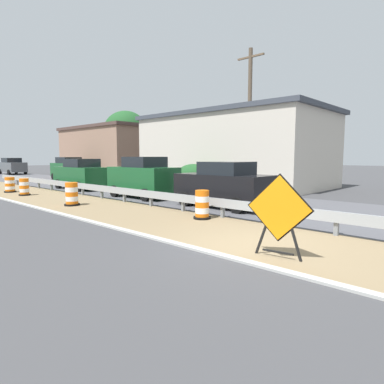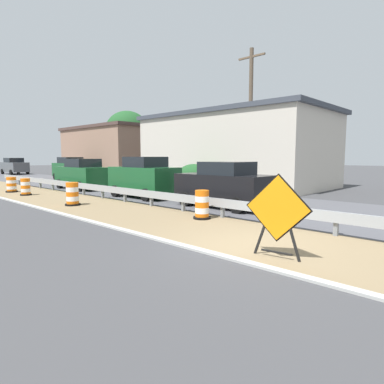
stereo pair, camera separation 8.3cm
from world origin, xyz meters
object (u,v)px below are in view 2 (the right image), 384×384
object	(u,v)px
traffic_barrel_nearest	(202,206)
car_lead_far_lane	(224,184)
traffic_barrel_far	(11,185)
car_lead_near_lane	(144,177)
car_trailing_near_lane	(14,166)
car_mid_far_lane	(71,169)
car_trailing_far_lane	(82,174)
traffic_barrel_mid	(26,188)
traffic_barrel_close	(72,195)
utility_pole_near	(250,119)
warning_sign_diamond	(277,212)

from	to	relation	value
traffic_barrel_nearest	car_lead_far_lane	bearing A→B (deg)	21.91
traffic_barrel_far	car_lead_near_lane	xyz separation A→B (m)	(4.08, -8.14, 0.68)
traffic_barrel_nearest	car_trailing_near_lane	distance (m)	37.34
traffic_barrel_nearest	car_lead_near_lane	world-z (taller)	car_lead_near_lane
car_lead_far_lane	traffic_barrel_nearest	bearing A→B (deg)	111.72
car_lead_near_lane	car_mid_far_lane	distance (m)	16.00
car_trailing_far_lane	traffic_barrel_mid	bearing A→B (deg)	104.28
car_mid_far_lane	car_trailing_near_lane	bearing A→B (deg)	-179.70
traffic_barrel_far	traffic_barrel_nearest	bearing A→B (deg)	-83.74
traffic_barrel_close	utility_pole_near	distance (m)	11.18
car_mid_far_lane	utility_pole_near	distance (m)	18.99
car_lead_near_lane	utility_pole_near	distance (m)	7.39
warning_sign_diamond	traffic_barrel_close	world-z (taller)	warning_sign_diamond
car_lead_far_lane	utility_pole_near	xyz separation A→B (m)	(5.61, 2.36, 3.46)
car_lead_far_lane	car_lead_near_lane	bearing A→B (deg)	2.62
car_lead_near_lane	car_lead_far_lane	bearing A→B (deg)	-177.26
traffic_barrel_close	traffic_barrel_far	xyz separation A→B (m)	(0.04, 8.08, -0.05)
car_mid_far_lane	utility_pole_near	world-z (taller)	utility_pole_near
traffic_barrel_close	car_mid_far_lane	bearing A→B (deg)	63.46
car_lead_near_lane	warning_sign_diamond	bearing A→B (deg)	155.84
traffic_barrel_close	utility_pole_near	bearing A→B (deg)	-16.86
warning_sign_diamond	traffic_barrel_close	xyz separation A→B (m)	(0.64, 10.70, -0.56)
car_lead_far_lane	car_mid_far_lane	bearing A→B (deg)	-9.35
car_lead_far_lane	traffic_barrel_close	bearing A→B (deg)	38.94
utility_pole_near	traffic_barrel_mid	bearing A→B (deg)	138.90
utility_pole_near	car_trailing_near_lane	bearing A→B (deg)	93.99
traffic_barrel_mid	car_trailing_far_lane	bearing A→B (deg)	14.08
car_lead_near_lane	car_trailing_far_lane	bearing A→B (deg)	-0.13
traffic_barrel_far	car_lead_far_lane	world-z (taller)	car_lead_far_lane
warning_sign_diamond	car_mid_far_lane	size ratio (longest dim) A/B	0.45
traffic_barrel_close	traffic_barrel_mid	distance (m)	5.68
traffic_barrel_nearest	utility_pole_near	world-z (taller)	utility_pole_near
traffic_barrel_nearest	traffic_barrel_close	distance (m)	6.69
car_lead_far_lane	car_trailing_near_lane	bearing A→B (deg)	-5.43
traffic_barrel_far	utility_pole_near	world-z (taller)	utility_pole_near
car_lead_near_lane	car_lead_far_lane	distance (m)	5.34
traffic_barrel_nearest	traffic_barrel_close	bearing A→B (deg)	104.16
utility_pole_near	car_trailing_far_lane	bearing A→B (deg)	121.05
car_lead_near_lane	car_mid_far_lane	bearing A→B (deg)	-13.19
traffic_barrel_nearest	car_trailing_far_lane	xyz separation A→B (m)	(2.49, 13.20, 0.57)
traffic_barrel_far	car_lead_near_lane	size ratio (longest dim) A/B	0.23
traffic_barrel_nearest	utility_pole_near	size ratio (longest dim) A/B	0.12
car_trailing_far_lane	traffic_barrel_far	bearing A→B (deg)	71.65
car_trailing_far_lane	utility_pole_near	xyz separation A→B (m)	(5.86, -9.74, 3.43)
warning_sign_diamond	traffic_barrel_mid	world-z (taller)	warning_sign_diamond
car_trailing_near_lane	car_mid_far_lane	world-z (taller)	car_mid_far_lane
car_lead_near_lane	car_trailing_near_lane	distance (m)	30.62
traffic_barrel_nearest	car_lead_far_lane	world-z (taller)	car_lead_far_lane
traffic_barrel_nearest	traffic_barrel_far	world-z (taller)	traffic_barrel_nearest
car_lead_near_lane	car_trailing_far_lane	world-z (taller)	car_lead_near_lane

